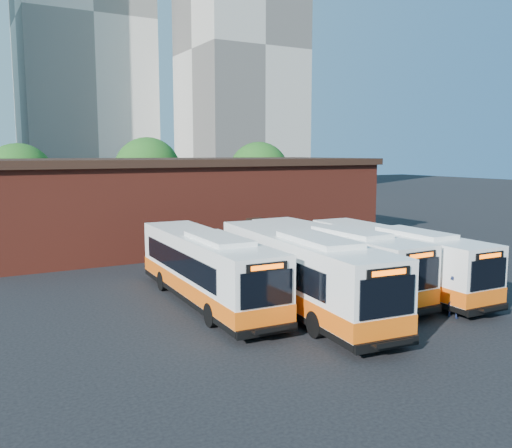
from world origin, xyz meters
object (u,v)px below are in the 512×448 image
bus_mideast (331,262)px  transit_worker (454,296)px  bus_west (207,271)px  bus_east (395,261)px  bus_midwest (301,275)px

bus_mideast → transit_worker: size_ratio=6.58×
transit_worker → bus_west: bearing=36.1°
bus_west → bus_east: 9.50m
bus_west → bus_east: (9.22, -2.29, -0.06)m
transit_worker → bus_east: bearing=-26.7°
bus_east → bus_midwest: bearing=-172.1°
bus_mideast → transit_worker: bearing=-74.3°
bus_east → transit_worker: size_ratio=6.41×
bus_east → transit_worker: bearing=-102.1°
bus_midwest → bus_east: bus_midwest is taller
bus_west → bus_mideast: bus_west is taller
bus_west → bus_east: bus_west is taller
bus_mideast → bus_west: bearing=169.7°
bus_midwest → transit_worker: bus_midwest is taller
bus_west → bus_mideast: (6.27, -1.02, -0.02)m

